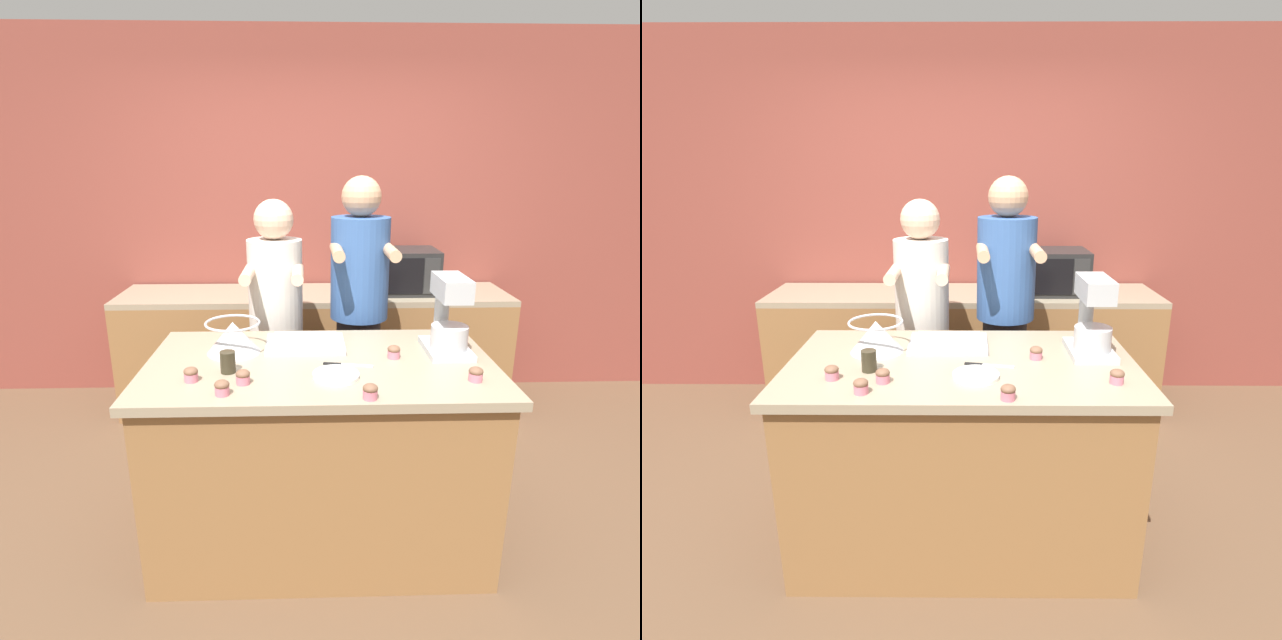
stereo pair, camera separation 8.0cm
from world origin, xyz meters
TOP-DOWN VIEW (x-y plane):
  - ground_plane at (0.00, 0.00)m, footprint 16.00×16.00m
  - back_wall at (0.00, 1.78)m, footprint 10.00×0.06m
  - island_counter at (0.00, 0.00)m, footprint 1.56×0.87m
  - back_counter at (0.00, 1.43)m, footprint 2.80×0.60m
  - person_left at (-0.24, 0.71)m, footprint 0.33×0.50m
  - person_right at (0.25, 0.71)m, footprint 0.35×0.51m
  - stand_mixer at (0.60, 0.10)m, footprint 0.20×0.30m
  - mixing_bowl at (-0.40, 0.13)m, footprint 0.26×0.26m
  - baking_tray at (-0.07, 0.19)m, footprint 0.38×0.27m
  - microwave_oven at (0.61, 1.43)m, footprint 0.54×0.38m
  - drinking_glass at (-0.40, -0.12)m, footprint 0.07×0.07m
  - small_plate at (0.06, -0.18)m, footprint 0.19×0.19m
  - knife at (0.11, -0.05)m, footprint 0.22×0.06m
  - cupcake_0 at (-0.53, -0.20)m, footprint 0.06×0.06m
  - cupcake_1 at (0.18, -0.39)m, footprint 0.06×0.06m
  - cupcake_2 at (0.67, 0.32)m, footprint 0.06×0.06m
  - cupcake_3 at (0.34, 0.03)m, footprint 0.06×0.06m
  - cupcake_4 at (0.63, -0.24)m, footprint 0.06×0.06m
  - cupcake_5 at (-0.39, -0.34)m, footprint 0.06×0.06m
  - cupcake_6 at (-0.32, -0.24)m, footprint 0.06×0.06m

SIDE VIEW (x-z plane):
  - ground_plane at x=0.00m, z-range 0.00..0.00m
  - back_counter at x=0.00m, z-range 0.00..0.88m
  - island_counter at x=0.00m, z-range 0.00..0.92m
  - person_left at x=-0.24m, z-range 0.05..1.64m
  - person_right at x=0.25m, z-range 0.05..1.76m
  - knife at x=0.11m, z-range 0.92..0.93m
  - small_plate at x=0.06m, z-range 0.92..0.94m
  - baking_tray at x=-0.07m, z-range 0.92..0.96m
  - cupcake_0 at x=-0.53m, z-range 0.92..0.98m
  - cupcake_1 at x=0.18m, z-range 0.92..0.98m
  - cupcake_2 at x=0.67m, z-range 0.92..0.98m
  - cupcake_3 at x=0.34m, z-range 0.92..0.98m
  - cupcake_4 at x=0.63m, z-range 0.92..0.98m
  - cupcake_5 at x=-0.39m, z-range 0.92..0.98m
  - cupcake_6 at x=-0.32m, z-range 0.92..0.98m
  - drinking_glass at x=-0.40m, z-range 0.92..1.01m
  - mixing_bowl at x=-0.40m, z-range 0.92..1.07m
  - microwave_oven at x=0.61m, z-range 0.88..1.19m
  - stand_mixer at x=0.60m, z-range 0.90..1.26m
  - back_wall at x=0.00m, z-range 0.00..2.70m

